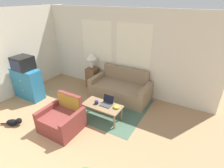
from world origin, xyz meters
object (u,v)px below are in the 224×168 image
(laptop, at_px, (107,103))
(table_lamp, at_px, (91,58))
(television, at_px, (23,63))
(snack_bowl, at_px, (116,107))
(couch, at_px, (121,89))
(armchair, at_px, (63,119))
(cup_navy, at_px, (96,102))
(cat_black, at_px, (14,122))
(coffee_table, at_px, (102,107))

(laptop, bearing_deg, table_lamp, 136.65)
(television, relative_size, snack_bowl, 3.31)
(couch, distance_m, armchair, 2.04)
(cup_navy, distance_m, snack_bowl, 0.53)
(armchair, height_order, snack_bowl, armchair)
(cup_navy, bearing_deg, laptop, 24.59)
(armchair, xyz_separation_m, television, (-1.94, 0.56, 0.89))
(television, xyz_separation_m, cat_black, (0.81, -1.10, -1.05))
(television, xyz_separation_m, table_lamp, (1.27, 1.59, -0.09))
(coffee_table, xyz_separation_m, cat_black, (-1.76, -1.30, -0.28))
(armchair, bearing_deg, laptop, 49.96)
(television, relative_size, cat_black, 1.07)
(couch, bearing_deg, television, -150.22)
(armchair, relative_size, laptop, 3.07)
(cup_navy, bearing_deg, armchair, -122.48)
(coffee_table, bearing_deg, cup_navy, -169.48)
(television, relative_size, coffee_table, 0.53)
(television, height_order, cat_black, television)
(snack_bowl, height_order, cat_black, snack_bowl)
(laptop, height_order, cup_navy, laptop)
(couch, height_order, armchair, couch)
(couch, xyz_separation_m, armchair, (-0.53, -1.97, -0.02))
(table_lamp, relative_size, cup_navy, 5.48)
(armchair, height_order, cat_black, armchair)
(couch, height_order, coffee_table, couch)
(couch, bearing_deg, coffee_table, -85.63)
(laptop, height_order, cat_black, laptop)
(cup_navy, xyz_separation_m, cat_black, (-1.60, -1.27, -0.37))
(television, bearing_deg, armchair, -16.04)
(couch, height_order, snack_bowl, couch)
(couch, xyz_separation_m, cup_navy, (-0.07, -1.24, 0.18))
(coffee_table, relative_size, cat_black, 2.03)
(television, distance_m, cat_black, 1.72)
(coffee_table, distance_m, laptop, 0.16)
(couch, bearing_deg, snack_bowl, -68.30)
(couch, distance_m, snack_bowl, 1.25)
(coffee_table, bearing_deg, cat_black, -143.46)
(armchair, distance_m, table_lamp, 2.39)
(cup_navy, relative_size, snack_bowl, 0.62)
(couch, height_order, television, television)
(laptop, relative_size, cat_black, 0.58)
(snack_bowl, bearing_deg, couch, 111.70)
(armchair, bearing_deg, table_lamp, 107.24)
(coffee_table, xyz_separation_m, laptop, (0.09, 0.08, 0.10))
(coffee_table, relative_size, cup_navy, 10.05)
(armchair, xyz_separation_m, cup_navy, (0.47, 0.74, 0.21))
(coffee_table, bearing_deg, armchair, -129.30)
(laptop, xyz_separation_m, cat_black, (-1.84, -1.39, -0.38))
(couch, xyz_separation_m, coffee_table, (0.09, -1.21, 0.09))
(couch, bearing_deg, laptop, -81.02)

